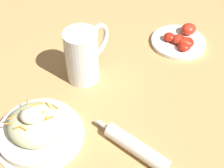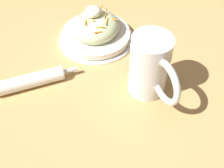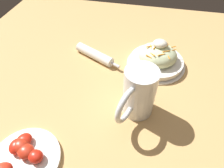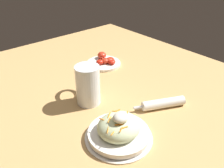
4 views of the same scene
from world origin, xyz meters
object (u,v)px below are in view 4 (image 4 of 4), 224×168
(napkin_roll, at_px, (163,103))
(tomato_plate, at_px, (105,62))
(salad_plate, at_px, (119,130))
(beer_mug, at_px, (88,86))

(napkin_roll, xyz_separation_m, tomato_plate, (-0.07, -0.42, -0.00))
(salad_plate, relative_size, beer_mug, 1.37)
(tomato_plate, bearing_deg, salad_plate, 55.58)
(salad_plate, height_order, beer_mug, beer_mug)
(beer_mug, height_order, napkin_roll, beer_mug)
(salad_plate, height_order, napkin_roll, salad_plate)
(salad_plate, distance_m, tomato_plate, 0.53)
(beer_mug, bearing_deg, napkin_roll, 131.20)
(beer_mug, relative_size, napkin_roll, 0.83)
(beer_mug, distance_m, napkin_roll, 0.29)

